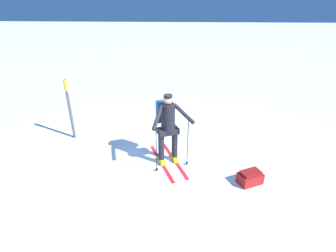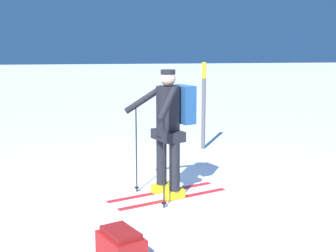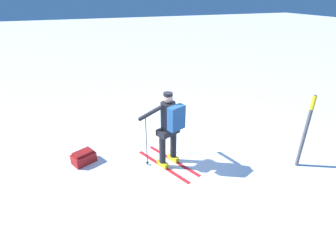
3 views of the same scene
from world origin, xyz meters
TOP-DOWN VIEW (x-y plane):
  - ground_plane at (0.00, 0.00)m, footprint 80.00×80.00m
  - skier at (0.23, 0.11)m, footprint 1.19×1.77m
  - dropped_backpack at (2.14, -0.68)m, footprint 0.62×0.52m
  - trail_marker at (-2.63, 1.22)m, footprint 0.09×0.09m

SIDE VIEW (x-z plane):
  - ground_plane at x=0.00m, z-range 0.00..0.00m
  - dropped_backpack at x=2.14m, z-range -0.01..0.30m
  - trail_marker at x=-2.63m, z-range 0.14..1.92m
  - skier at x=0.23m, z-range 0.16..1.97m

